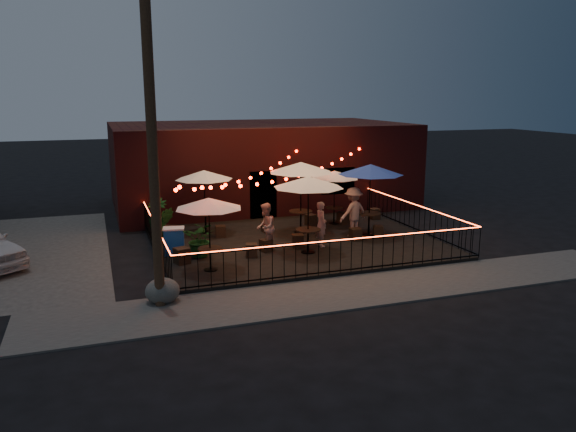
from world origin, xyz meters
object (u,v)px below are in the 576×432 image
object	(u,v)px
cafe_table_1	(204,176)
cafe_table_0	(209,204)
cafe_table_3	(301,168)
cafe_table_5	(335,175)
cafe_table_2	(308,183)
boulder	(162,291)
cafe_table_4	(371,170)
utility_pole	(153,153)
cooler	(174,241)

from	to	relation	value
cafe_table_1	cafe_table_0	bearing A→B (deg)	-99.29
cafe_table_3	cafe_table_5	distance (m)	2.14
cafe_table_0	cafe_table_3	xyz separation A→B (m)	(4.26, 3.54, 0.45)
cafe_table_2	boulder	distance (m)	6.29
cafe_table_1	boulder	size ratio (longest dim) A/B	2.70
cafe_table_1	cafe_table_4	distance (m)	6.30
cafe_table_2	utility_pole	bearing A→B (deg)	-150.45
cafe_table_4	cafe_table_3	bearing A→B (deg)	153.70
cafe_table_3	cafe_table_5	bearing A→B (deg)	27.94
cafe_table_0	cafe_table_2	bearing A→B (deg)	13.33
utility_pole	cafe_table_4	world-z (taller)	utility_pole
cafe_table_0	cafe_table_1	world-z (taller)	cafe_table_1
cafe_table_2	cafe_table_5	size ratio (longest dim) A/B	1.28
cafe_table_1	boulder	world-z (taller)	cafe_table_1
cafe_table_3	boulder	distance (m)	8.42
cafe_table_0	cafe_table_1	distance (m)	4.82
cafe_table_0	cafe_table_2	world-z (taller)	cafe_table_2
utility_pole	cooler	bearing A→B (deg)	77.18
cafe_table_2	cooler	world-z (taller)	cafe_table_2
cafe_table_2	cafe_table_1	bearing A→B (deg)	124.94
cafe_table_0	boulder	distance (m)	3.18
cafe_table_2	cooler	size ratio (longest dim) A/B	3.05
cafe_table_1	cafe_table_3	xyz separation A→B (m)	(3.49, -1.21, 0.28)
utility_pole	cafe_table_3	distance (m)	8.41
cafe_table_5	cafe_table_3	bearing A→B (deg)	-152.06
cafe_table_1	boulder	xyz separation A→B (m)	(-2.46, -6.72, -2.02)
cafe_table_4	cafe_table_5	distance (m)	2.24
cafe_table_2	boulder	size ratio (longest dim) A/B	3.12
utility_pole	cafe_table_0	world-z (taller)	utility_pole
cafe_table_1	cafe_table_2	xyz separation A→B (m)	(2.74, -3.92, 0.16)
cafe_table_0	cafe_table_4	world-z (taller)	cafe_table_4
cafe_table_3	cooler	distance (m)	5.64
cafe_table_5	cafe_table_4	bearing A→B (deg)	-76.56
cafe_table_1	cooler	world-z (taller)	cafe_table_1
cafe_table_2	cooler	bearing A→B (deg)	163.63
cafe_table_1	cafe_table_2	distance (m)	4.78
utility_pole	cooler	world-z (taller)	utility_pole
utility_pole	cafe_table_5	distance (m)	10.48
utility_pole	cafe_table_1	world-z (taller)	utility_pole
cafe_table_0	cafe_table_4	size ratio (longest dim) A/B	0.76
cooler	cafe_table_0	bearing A→B (deg)	-58.79
cafe_table_5	boulder	xyz separation A→B (m)	(-7.78, -6.48, -1.81)
cafe_table_4	cooler	bearing A→B (deg)	-177.82
utility_pole	cafe_table_0	size ratio (longest dim) A/B	3.41
cooler	cafe_table_1	bearing A→B (deg)	69.72
utility_pole	boulder	world-z (taller)	utility_pole
cafe_table_3	cooler	bearing A→B (deg)	-164.11
cafe_table_4	boulder	bearing A→B (deg)	-152.34
cafe_table_0	cafe_table_5	distance (m)	7.59
cafe_table_1	cafe_table_4	xyz separation A→B (m)	(5.83, -2.37, 0.25)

